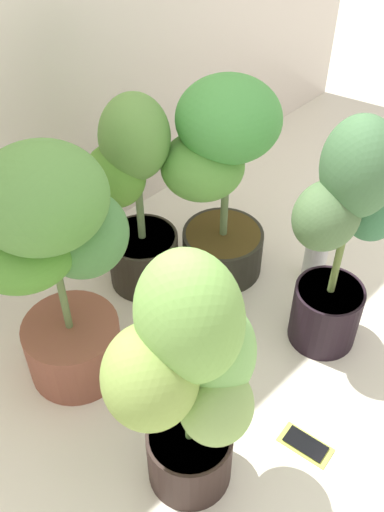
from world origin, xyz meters
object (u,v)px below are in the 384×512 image
potted_plant_front_left (189,377)px  cell_phone (305,444)px  nutrient_bottle (316,256)px  potted_plant_back_center (135,196)px  potted_plant_back_right (220,170)px  potted_plant_back_left (55,256)px  potted_plant_front_right (345,231)px

potted_plant_front_left → cell_phone: potted_plant_front_left is taller
potted_plant_front_left → nutrient_bottle: (0.83, 0.21, -0.35)m
cell_phone → nutrient_bottle: nutrient_bottle is taller
nutrient_bottle → cell_phone: bearing=-145.5°
potted_plant_back_center → cell_phone: potted_plant_back_center is taller
potted_plant_back_right → nutrient_bottle: bearing=-49.9°
potted_plant_back_left → cell_phone: potted_plant_back_left is taller
potted_plant_front_left → cell_phone: 0.54m
potted_plant_back_left → nutrient_bottle: bearing=-18.6°
potted_plant_back_right → potted_plant_back_center: bearing=145.3°
potted_plant_back_center → potted_plant_front_right: potted_plant_front_right is taller
potted_plant_back_right → nutrient_bottle: potted_plant_back_right is taller
potted_plant_back_left → potted_plant_back_right: potted_plant_back_left is taller
potted_plant_back_center → potted_plant_back_right: (0.22, -0.15, 0.06)m
potted_plant_front_right → potted_plant_back_left: bearing=143.6°
potted_plant_back_center → potted_plant_front_right: 0.64m
potted_plant_front_left → potted_plant_back_left: bearing=88.4°
cell_phone → nutrient_bottle: (0.55, 0.38, 0.08)m
potted_plant_back_left → cell_phone: size_ratio=5.08×
potted_plant_front_right → potted_plant_back_right: (-0.02, 0.44, -0.01)m
potted_plant_back_right → cell_phone: potted_plant_back_right is taller
potted_plant_front_right → nutrient_bottle: 0.44m
potted_plant_back_left → cell_phone: (0.27, -0.65, -0.46)m
potted_plant_back_left → potted_plant_front_left: 0.48m
potted_plant_front_left → potted_plant_back_right: (0.61, 0.47, -0.01)m
potted_plant_back_center → potted_plant_back_right: size_ratio=0.98×
potted_plant_back_right → cell_phone: 0.83m
potted_plant_front_right → cell_phone: potted_plant_front_right is taller
potted_plant_front_right → potted_plant_front_left: 0.63m
potted_plant_back_left → nutrient_bottle: 0.93m
potted_plant_back_left → cell_phone: 0.84m
potted_plant_front_right → nutrient_bottle: bearing=42.1°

